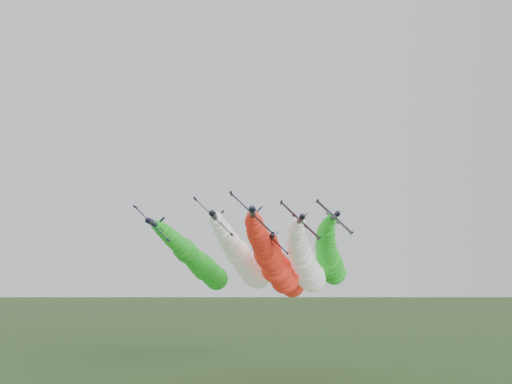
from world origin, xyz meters
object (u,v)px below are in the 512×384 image
(jet_inner_left, at_px, (246,262))
(jet_inner_right, at_px, (306,265))
(jet_outer_right, at_px, (329,258))
(jet_outer_left, at_px, (199,263))
(jet_lead, at_px, (274,263))
(jet_trail, at_px, (284,273))

(jet_inner_left, distance_m, jet_inner_right, 17.42)
(jet_outer_right, bearing_deg, jet_outer_left, -173.94)
(jet_outer_right, bearing_deg, jet_inner_left, -156.64)
(jet_inner_right, height_order, jet_outer_right, jet_outer_right)
(jet_outer_left, bearing_deg, jet_outer_right, 6.06)
(jet_lead, bearing_deg, jet_inner_left, 124.29)
(jet_outer_left, xyz_separation_m, jet_trail, (26.29, 11.46, -2.64))
(jet_outer_left, relative_size, jet_trail, 0.99)
(jet_inner_right, distance_m, jet_trail, 18.77)
(jet_outer_left, distance_m, jet_trail, 28.80)
(jet_inner_right, bearing_deg, jet_outer_left, 168.50)
(jet_trail, bearing_deg, jet_lead, -97.95)
(jet_outer_right, relative_size, jet_trail, 1.00)
(jet_lead, distance_m, jet_outer_right, 28.97)
(jet_inner_left, relative_size, jet_outer_right, 1.00)
(jet_trail, bearing_deg, jet_outer_left, -156.45)
(jet_inner_left, bearing_deg, jet_outer_right, 23.36)
(jet_inner_right, distance_m, jet_outer_right, 13.77)
(jet_lead, xyz_separation_m, jet_outer_right, (17.86, 22.68, 2.50))
(jet_lead, relative_size, jet_inner_right, 1.00)
(jet_trail, bearing_deg, jet_inner_right, -73.39)
(jet_inner_left, distance_m, jet_trail, 22.12)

